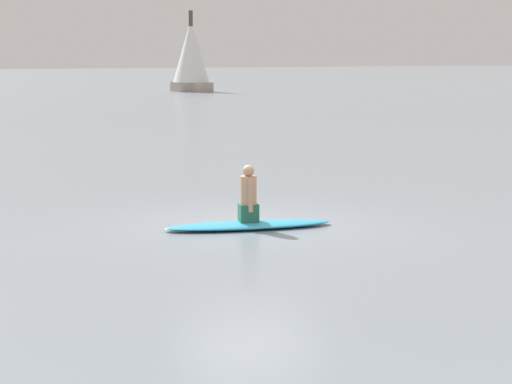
# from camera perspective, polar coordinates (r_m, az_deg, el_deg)

# --- Properties ---
(ground_plane) EXTENTS (400.00, 400.00, 0.00)m
(ground_plane) POSITION_cam_1_polar(r_m,az_deg,el_deg) (16.65, -0.41, -2.12)
(ground_plane) COLOR gray
(surfboard) EXTENTS (1.58, 3.19, 0.13)m
(surfboard) POSITION_cam_1_polar(r_m,az_deg,el_deg) (16.34, -0.48, -2.10)
(surfboard) COLOR #339EC6
(surfboard) RESTS_ON ground
(person_paddler) EXTENTS (0.45, 0.40, 1.04)m
(person_paddler) POSITION_cam_1_polar(r_m,az_deg,el_deg) (16.25, -0.48, -0.25)
(person_paddler) COLOR #26664C
(person_paddler) RESTS_ON surfboard
(sailboat_far_right) EXTENTS (4.71, 3.74, 7.00)m
(sailboat_far_right) POSITION_cam_1_polar(r_m,az_deg,el_deg) (79.40, -4.15, 8.76)
(sailboat_far_right) COLOR #B2A893
(sailboat_far_right) RESTS_ON ground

